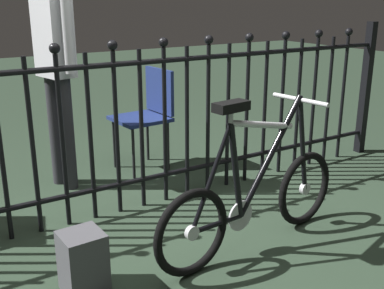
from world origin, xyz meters
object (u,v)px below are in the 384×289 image
object	(u,v)px
bicycle	(254,198)
person_visitor	(55,53)
chair_navy	(148,109)
display_crate	(83,262)

from	to	relation	value
bicycle	person_visitor	xyz separation A→B (m)	(-0.64, 1.55, 0.72)
chair_navy	person_visitor	size ratio (longest dim) A/B	0.50
bicycle	display_crate	distance (m)	1.02
person_visitor	display_crate	world-z (taller)	person_visitor
bicycle	display_crate	world-z (taller)	bicycle
chair_navy	display_crate	size ratio (longest dim) A/B	2.66
display_crate	chair_navy	bearing A→B (deg)	52.21
person_visitor	display_crate	distance (m)	1.72
bicycle	chair_navy	bearing A→B (deg)	85.47
bicycle	display_crate	size ratio (longest dim) A/B	4.46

